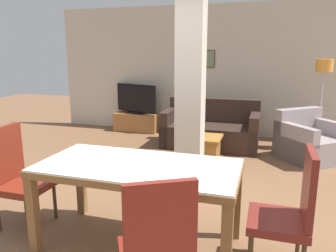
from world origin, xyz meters
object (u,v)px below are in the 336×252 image
object	(u,v)px
dining_chair_near_right	(157,247)
bottle	(190,132)
tv_screen	(136,99)
tv_stand	(137,122)
armchair	(310,143)
floor_lamp	(323,75)
dining_table	(139,181)
coffee_table	(200,149)
dining_chair_head_right	(290,209)
sofa	(211,130)
dining_chair_head_left	(17,174)

from	to	relation	value
dining_chair_near_right	bottle	bearing A→B (deg)	70.06
tv_screen	tv_stand	bearing A→B (deg)	16.46
armchair	floor_lamp	world-z (taller)	floor_lamp
dining_table	coffee_table	bearing A→B (deg)	88.83
dining_chair_head_right	tv_screen	size ratio (longest dim) A/B	1.01
sofa	floor_lamp	xyz separation A→B (m)	(1.89, 0.35, 1.05)
dining_table	dining_chair_head_left	world-z (taller)	dining_chair_head_left
coffee_table	bottle	distance (m)	0.34
dining_chair_head_left	dining_chair_near_right	size ratio (longest dim) A/B	1.00
bottle	armchair	bearing A→B (deg)	22.56
coffee_table	armchair	bearing A→B (deg)	20.55
dining_table	dining_chair_head_right	xyz separation A→B (m)	(1.27, 0.00, -0.08)
dining_chair_near_right	sofa	size ratio (longest dim) A/B	0.59
sofa	tv_screen	distance (m)	1.98
dining_chair_head_left	floor_lamp	size ratio (longest dim) A/B	0.63
coffee_table	bottle	bearing A→B (deg)	-136.88
dining_chair_near_right	coffee_table	bearing A→B (deg)	67.40
armchair	tv_screen	xyz separation A→B (m)	(-3.50, 1.04, 0.44)
armchair	tv_stand	world-z (taller)	armchair
dining_table	dining_chair_head_left	bearing A→B (deg)	180.00
coffee_table	sofa	bearing A→B (deg)	89.12
floor_lamp	bottle	bearing A→B (deg)	-144.74
tv_stand	dining_table	bearing A→B (deg)	-67.33
dining_chair_head_left	coffee_table	xyz separation A→B (m)	(1.37, 2.48, -0.32)
armchair	dining_chair_head_left	bearing A→B (deg)	5.38
sofa	bottle	world-z (taller)	sofa
floor_lamp	tv_stand	bearing A→B (deg)	174.40
dining_chair_near_right	bottle	distance (m)	3.18
dining_chair_near_right	tv_stand	distance (m)	5.40
dining_chair_head_right	coffee_table	world-z (taller)	dining_chair_head_right
armchair	floor_lamp	size ratio (longest dim) A/B	0.76
tv_screen	sofa	bearing A→B (deg)	174.87
sofa	bottle	size ratio (longest dim) A/B	7.71
dining_table	tv_stand	bearing A→B (deg)	112.67
dining_chair_head_left	coffee_table	world-z (taller)	dining_chair_head_left
tv_stand	floor_lamp	bearing A→B (deg)	-5.60
tv_stand	coffee_table	bearing A→B (deg)	-43.20
dining_chair_head_left	dining_chair_near_right	bearing A→B (deg)	66.06
dining_chair_head_right	tv_stand	world-z (taller)	dining_chair_head_right
tv_screen	floor_lamp	xyz separation A→B (m)	(3.69, -0.36, 0.63)
coffee_table	floor_lamp	size ratio (longest dim) A/B	0.42
dining_table	armchair	distance (m)	3.60
dining_chair_head_right	sofa	distance (m)	3.66
dining_chair_head_right	floor_lamp	distance (m)	3.94
dining_chair_head_left	armchair	bearing A→B (deg)	135.40
dining_chair_near_right	tv_screen	distance (m)	5.40
dining_chair_head_right	tv_stand	xyz separation A→B (m)	(-3.01, 4.16, -0.34)
bottle	floor_lamp	world-z (taller)	floor_lamp
dining_chair_near_right	bottle	world-z (taller)	dining_chair_near_right
dining_table	bottle	size ratio (longest dim) A/B	7.80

